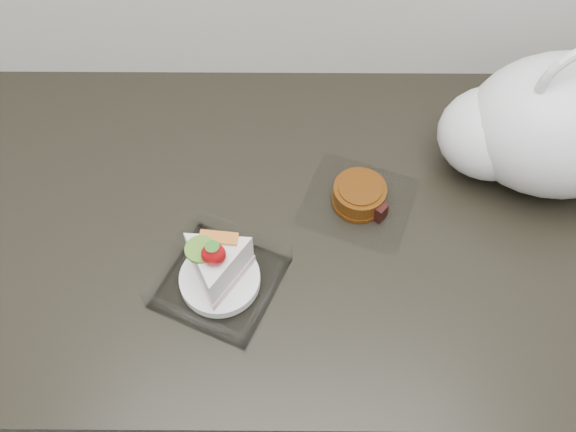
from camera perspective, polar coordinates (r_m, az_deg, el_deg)
The scene contains 4 objects.
counter at distance 1.37m, azimuth 0.10°, elevation -10.51°, with size 2.04×0.64×0.90m.
cake_tray at distance 0.89m, azimuth -6.19°, elevation -5.00°, with size 0.20×0.20×0.12m.
mooncake_wrap at distance 0.98m, azimuth 6.40°, elevation 1.72°, with size 0.20×0.20×0.04m.
plastic_bag at distance 1.02m, azimuth 22.13°, elevation 7.40°, with size 0.34×0.26×0.26m.
Camera 1 is at (0.00, 1.15, 1.71)m, focal length 40.00 mm.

